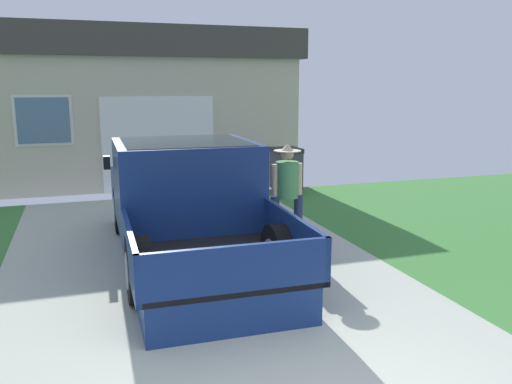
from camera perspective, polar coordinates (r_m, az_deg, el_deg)
pickup_truck at (r=8.03m, az=-7.53°, el=-1.25°), size 2.18×5.26×1.69m
person_with_hat at (r=7.84m, az=3.33°, el=0.34°), size 0.51×0.40×1.66m
handbag at (r=7.75m, az=2.87°, el=-6.23°), size 0.30×0.19×0.44m
house_with_garage at (r=15.97m, az=-15.16°, el=9.10°), size 9.19×6.76×3.87m
wheeled_trash_bin at (r=12.44m, az=3.26°, el=2.52°), size 0.60×0.72×1.06m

